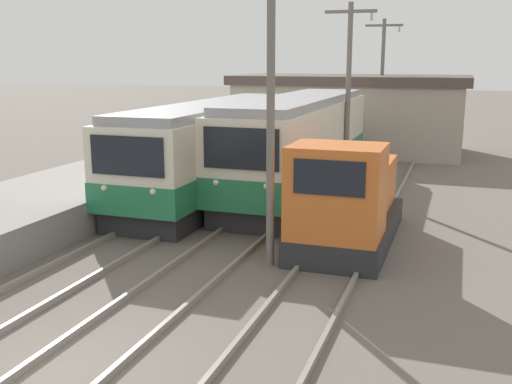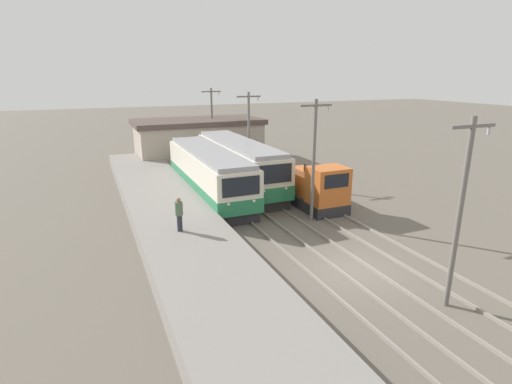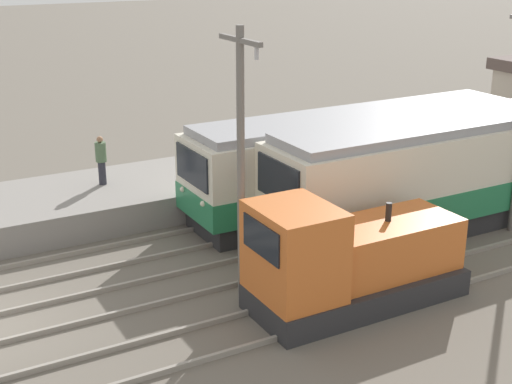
{
  "view_description": "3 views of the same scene",
  "coord_description": "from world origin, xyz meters",
  "px_view_note": "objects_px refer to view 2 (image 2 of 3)",
  "views": [
    {
      "loc": [
        6.01,
        -7.3,
        5.02
      ],
      "look_at": [
        0.69,
        8.17,
        1.39
      ],
      "focal_mm": 42.0,
      "sensor_mm": 36.0,
      "label": 1
    },
    {
      "loc": [
        -10.23,
        -13.27,
        8.48
      ],
      "look_at": [
        -1.23,
        7.95,
        1.66
      ],
      "focal_mm": 28.0,
      "sensor_mm": 36.0,
      "label": 2
    },
    {
      "loc": [
        16.68,
        -1.59,
        8.95
      ],
      "look_at": [
        -0.94,
        8.19,
        1.92
      ],
      "focal_mm": 50.0,
      "sensor_mm": 36.0,
      "label": 3
    }
  ],
  "objects_px": {
    "catenary_mast_mid": "(314,157)",
    "catenary_mast_distant": "(212,121)",
    "catenary_mast_near": "(461,208)",
    "commuter_train_center": "(239,167)",
    "shunting_locomotive": "(314,189)",
    "person_on_platform": "(179,213)",
    "catenary_mast_far": "(249,134)",
    "commuter_train_left": "(209,175)"
  },
  "relations": [
    {
      "from": "catenary_mast_mid",
      "to": "catenary_mast_distant",
      "type": "distance_m",
      "value": 20.1
    },
    {
      "from": "catenary_mast_near",
      "to": "catenary_mast_distant",
      "type": "xyz_separation_m",
      "value": [
        0.0,
        30.14,
        0.0
      ]
    },
    {
      "from": "commuter_train_center",
      "to": "shunting_locomotive",
      "type": "xyz_separation_m",
      "value": [
        3.0,
        -6.06,
        -0.5
      ]
    },
    {
      "from": "person_on_platform",
      "to": "shunting_locomotive",
      "type": "bearing_deg",
      "value": 19.49
    },
    {
      "from": "commuter_train_center",
      "to": "catenary_mast_distant",
      "type": "height_order",
      "value": "catenary_mast_distant"
    },
    {
      "from": "commuter_train_center",
      "to": "shunting_locomotive",
      "type": "bearing_deg",
      "value": -63.66
    },
    {
      "from": "catenary_mast_near",
      "to": "person_on_platform",
      "type": "relative_size",
      "value": 4.15
    },
    {
      "from": "catenary_mast_near",
      "to": "catenary_mast_far",
      "type": "distance_m",
      "value": 20.1
    },
    {
      "from": "catenary_mast_distant",
      "to": "person_on_platform",
      "type": "relative_size",
      "value": 4.15
    },
    {
      "from": "catenary_mast_far",
      "to": "person_on_platform",
      "type": "bearing_deg",
      "value": -126.3
    },
    {
      "from": "catenary_mast_far",
      "to": "shunting_locomotive",
      "type": "bearing_deg",
      "value": -79.09
    },
    {
      "from": "catenary_mast_near",
      "to": "catenary_mast_far",
      "type": "height_order",
      "value": "same"
    },
    {
      "from": "catenary_mast_far",
      "to": "catenary_mast_mid",
      "type": "bearing_deg",
      "value": -90.0
    },
    {
      "from": "catenary_mast_near",
      "to": "catenary_mast_distant",
      "type": "bearing_deg",
      "value": 90.0
    },
    {
      "from": "catenary_mast_near",
      "to": "person_on_platform",
      "type": "distance_m",
      "value": 12.28
    },
    {
      "from": "commuter_train_center",
      "to": "catenary_mast_far",
      "type": "relative_size",
      "value": 1.8
    },
    {
      "from": "commuter_train_center",
      "to": "catenary_mast_far",
      "type": "xyz_separation_m",
      "value": [
        1.51,
        1.68,
        2.2
      ]
    },
    {
      "from": "catenary_mast_distant",
      "to": "person_on_platform",
      "type": "xyz_separation_m",
      "value": [
        -8.21,
        -21.22,
        -1.94
      ]
    },
    {
      "from": "commuter_train_left",
      "to": "catenary_mast_near",
      "type": "xyz_separation_m",
      "value": [
        4.31,
        -17.05,
        2.28
      ]
    },
    {
      "from": "commuter_train_left",
      "to": "commuter_train_center",
      "type": "bearing_deg",
      "value": 25.93
    },
    {
      "from": "catenary_mast_distant",
      "to": "person_on_platform",
      "type": "distance_m",
      "value": 22.84
    },
    {
      "from": "commuter_train_center",
      "to": "catenary_mast_mid",
      "type": "distance_m",
      "value": 8.78
    },
    {
      "from": "catenary_mast_far",
      "to": "person_on_platform",
      "type": "xyz_separation_m",
      "value": [
        -8.21,
        -11.18,
        -1.94
      ]
    },
    {
      "from": "catenary_mast_near",
      "to": "catenary_mast_far",
      "type": "xyz_separation_m",
      "value": [
        0.0,
        20.1,
        0.0
      ]
    },
    {
      "from": "commuter_train_left",
      "to": "catenary_mast_mid",
      "type": "relative_size",
      "value": 1.82
    },
    {
      "from": "catenary_mast_near",
      "to": "catenary_mast_mid",
      "type": "relative_size",
      "value": 1.0
    },
    {
      "from": "catenary_mast_near",
      "to": "catenary_mast_mid",
      "type": "distance_m",
      "value": 10.05
    },
    {
      "from": "catenary_mast_far",
      "to": "person_on_platform",
      "type": "relative_size",
      "value": 4.15
    },
    {
      "from": "commuter_train_left",
      "to": "catenary_mast_far",
      "type": "relative_size",
      "value": 1.82
    },
    {
      "from": "catenary_mast_mid",
      "to": "person_on_platform",
      "type": "bearing_deg",
      "value": -172.18
    },
    {
      "from": "commuter_train_left",
      "to": "catenary_mast_near",
      "type": "height_order",
      "value": "catenary_mast_near"
    },
    {
      "from": "catenary_mast_mid",
      "to": "catenary_mast_distant",
      "type": "bearing_deg",
      "value": 90.0
    },
    {
      "from": "person_on_platform",
      "to": "catenary_mast_distant",
      "type": "bearing_deg",
      "value": 68.85
    },
    {
      "from": "commuter_train_left",
      "to": "catenary_mast_distant",
      "type": "height_order",
      "value": "catenary_mast_distant"
    },
    {
      "from": "shunting_locomotive",
      "to": "catenary_mast_near",
      "type": "height_order",
      "value": "catenary_mast_near"
    },
    {
      "from": "catenary_mast_mid",
      "to": "catenary_mast_distant",
      "type": "relative_size",
      "value": 1.0
    },
    {
      "from": "catenary_mast_mid",
      "to": "person_on_platform",
      "type": "distance_m",
      "value": 8.51
    },
    {
      "from": "commuter_train_left",
      "to": "catenary_mast_far",
      "type": "distance_m",
      "value": 5.75
    },
    {
      "from": "shunting_locomotive",
      "to": "person_on_platform",
      "type": "xyz_separation_m",
      "value": [
        -9.7,
        -3.43,
        0.75
      ]
    },
    {
      "from": "catenary_mast_far",
      "to": "person_on_platform",
      "type": "distance_m",
      "value": 14.0
    },
    {
      "from": "catenary_mast_distant",
      "to": "commuter_train_left",
      "type": "bearing_deg",
      "value": -108.21
    },
    {
      "from": "commuter_train_center",
      "to": "catenary_mast_distant",
      "type": "relative_size",
      "value": 1.8
    }
  ]
}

